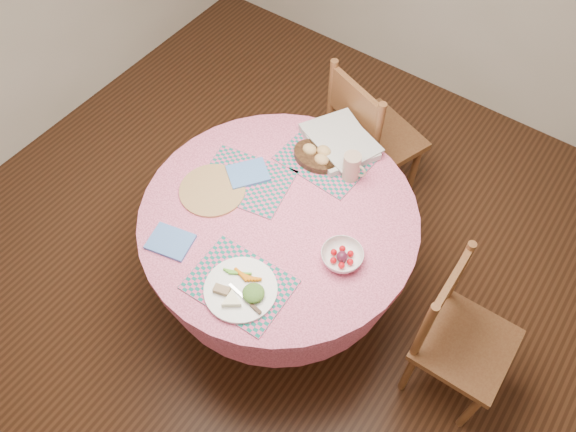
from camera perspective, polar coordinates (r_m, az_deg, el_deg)
name	(u,v)px	position (r m, az deg, el deg)	size (l,w,h in m)	color
ground	(281,293)	(3.10, -0.76, -7.84)	(4.00, 4.00, 0.00)	#331C0F
room_envelope	(274,28)	(1.76, -1.39, 18.54)	(4.01, 4.01, 2.71)	silver
dining_table	(279,238)	(2.62, -0.89, -2.29)	(1.24, 1.24, 0.75)	pink
chair_right	(458,335)	(2.61, 16.86, -11.49)	(0.40, 0.41, 0.87)	brown
chair_back	(369,137)	(3.13, 8.22, 7.98)	(0.56, 0.55, 0.96)	brown
placemat_front	(240,284)	(2.28, -4.94, -6.94)	(0.40, 0.30, 0.01)	#12675B
placemat_left	(246,181)	(2.58, -4.34, 3.60)	(0.40, 0.30, 0.01)	#12675B
placemat_back	(324,159)	(2.66, 3.71, 5.76)	(0.40, 0.30, 0.01)	#12675B
wicker_trivet	(212,190)	(2.56, -7.69, 2.62)	(0.30, 0.30, 0.01)	#A16A45
napkin_near	(170,242)	(2.42, -11.86, -2.57)	(0.18, 0.14, 0.01)	#4E7CCA
napkin_far	(248,173)	(2.59, -4.09, 4.35)	(0.18, 0.14, 0.01)	#4E7CCA
dinner_plate	(241,290)	(2.25, -4.80, -7.53)	(0.30, 0.30, 0.05)	white
bread_bowl	(317,155)	(2.63, 2.97, 6.19)	(0.23, 0.23, 0.08)	black
latte_mug	(352,167)	(2.54, 6.51, 4.99)	(0.12, 0.08, 0.14)	tan
fruit_bowl	(342,257)	(2.32, 5.51, -4.12)	(0.22, 0.22, 0.06)	white
newspaper_stack	(340,141)	(2.71, 5.28, 7.58)	(0.43, 0.40, 0.04)	silver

